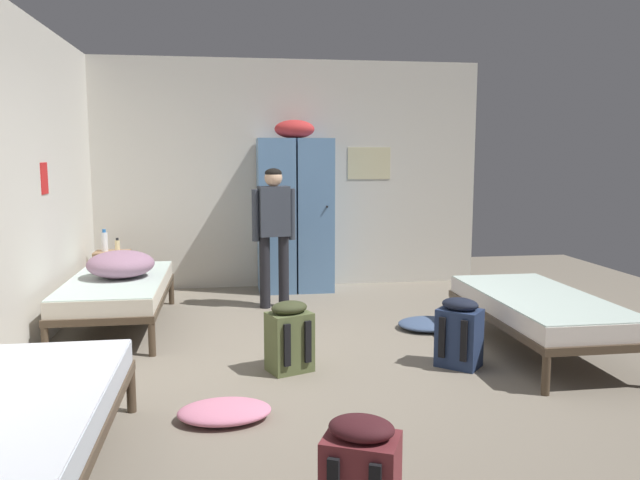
# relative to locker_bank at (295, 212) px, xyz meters

# --- Properties ---
(ground_plane) EXTENTS (9.56, 9.56, 0.00)m
(ground_plane) POSITION_rel_locker_bank_xyz_m (-0.05, -2.71, -0.97)
(ground_plane) COLOR gray
(room_backdrop) EXTENTS (4.86, 6.04, 2.82)m
(room_backdrop) POSITION_rel_locker_bank_xyz_m (-1.37, -1.35, 0.44)
(room_backdrop) COLOR beige
(room_backdrop) RESTS_ON ground_plane
(locker_bank) EXTENTS (0.90, 0.55, 2.07)m
(locker_bank) POSITION_rel_locker_bank_xyz_m (0.00, 0.00, 0.00)
(locker_bank) COLOR #5B84B2
(locker_bank) RESTS_ON ground_plane
(shelf_unit) EXTENTS (0.38, 0.30, 0.57)m
(shelf_unit) POSITION_rel_locker_bank_xyz_m (-2.12, -0.25, -0.62)
(shelf_unit) COLOR #99704C
(shelf_unit) RESTS_ON ground_plane
(bed_left_rear) EXTENTS (0.90, 1.90, 0.49)m
(bed_left_rear) POSITION_rel_locker_bank_xyz_m (-1.87, -1.45, -0.59)
(bed_left_rear) COLOR #473828
(bed_left_rear) RESTS_ON ground_plane
(bed_right) EXTENTS (0.90, 1.90, 0.49)m
(bed_right) POSITION_rel_locker_bank_xyz_m (1.77, -2.72, -0.59)
(bed_right) COLOR #473828
(bed_right) RESTS_ON ground_plane
(bed_left_front) EXTENTS (0.90, 1.90, 0.49)m
(bed_left_front) POSITION_rel_locker_bank_xyz_m (-1.87, -4.44, -0.59)
(bed_left_front) COLOR #473828
(bed_left_front) RESTS_ON ground_plane
(bedding_heap) EXTENTS (0.63, 0.63, 0.26)m
(bedding_heap) POSITION_rel_locker_bank_xyz_m (-1.83, -1.42, -0.35)
(bedding_heap) COLOR gray
(bedding_heap) RESTS_ON bed_left_rear
(person_traveler) EXTENTS (0.47, 0.25, 1.52)m
(person_traveler) POSITION_rel_locker_bank_xyz_m (-0.32, -0.83, -0.06)
(person_traveler) COLOR black
(person_traveler) RESTS_ON ground_plane
(water_bottle) EXTENTS (0.07, 0.07, 0.25)m
(water_bottle) POSITION_rel_locker_bank_xyz_m (-2.20, -0.23, -0.29)
(water_bottle) COLOR white
(water_bottle) RESTS_ON shelf_unit
(lotion_bottle) EXTENTS (0.06, 0.06, 0.16)m
(lotion_bottle) POSITION_rel_locker_bank_xyz_m (-2.05, -0.29, -0.33)
(lotion_bottle) COLOR beige
(lotion_bottle) RESTS_ON shelf_unit
(backpack_maroon) EXTENTS (0.39, 0.40, 0.55)m
(backpack_maroon) POSITION_rel_locker_bank_xyz_m (-0.26, -5.04, -0.71)
(backpack_maroon) COLOR maroon
(backpack_maroon) RESTS_ON ground_plane
(backpack_navy) EXTENTS (0.42, 0.42, 0.55)m
(backpack_navy) POSITION_rel_locker_bank_xyz_m (0.98, -2.98, -0.71)
(backpack_navy) COLOR navy
(backpack_navy) RESTS_ON ground_plane
(backpack_olive) EXTENTS (0.39, 0.40, 0.55)m
(backpack_olive) POSITION_rel_locker_bank_xyz_m (-0.36, -2.88, -0.71)
(backpack_olive) COLOR #566038
(backpack_olive) RESTS_ON ground_plane
(clothes_pile_pink) EXTENTS (0.59, 0.41, 0.11)m
(clothes_pile_pink) POSITION_rel_locker_bank_xyz_m (-0.85, -3.73, -0.92)
(clothes_pile_pink) COLOR pink
(clothes_pile_pink) RESTS_ON ground_plane
(clothes_pile_denim) EXTENTS (0.58, 0.50, 0.09)m
(clothes_pile_denim) POSITION_rel_locker_bank_xyz_m (1.08, -1.91, -0.92)
(clothes_pile_denim) COLOR #42567A
(clothes_pile_denim) RESTS_ON ground_plane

